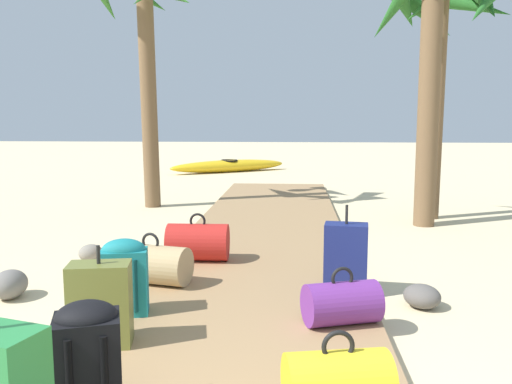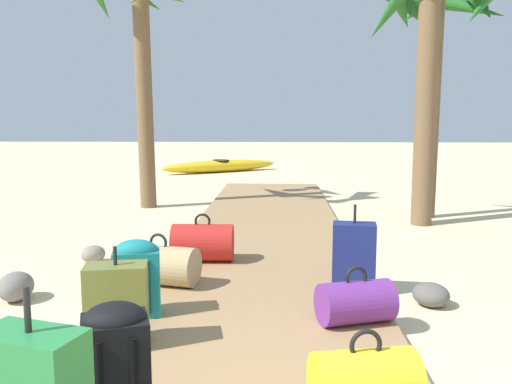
% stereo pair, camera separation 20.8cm
% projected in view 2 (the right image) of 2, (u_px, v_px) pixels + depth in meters
% --- Properties ---
extents(ground_plane, '(60.00, 60.00, 0.00)m').
position_uv_depth(ground_plane, '(263.00, 266.00, 5.51)').
color(ground_plane, beige).
extents(boardwalk, '(1.99, 10.72, 0.08)m').
position_uv_depth(boardwalk, '(266.00, 239.00, 6.57)').
color(boardwalk, '#9E7A51').
rests_on(boardwalk, ground).
extents(duffel_bag_purple, '(0.58, 0.44, 0.41)m').
position_uv_depth(duffel_bag_purple, '(356.00, 302.00, 3.74)').
color(duffel_bag_purple, '#6B2D84').
rests_on(duffel_bag_purple, boardwalk).
extents(backpack_teal, '(0.37, 0.29, 0.56)m').
position_uv_depth(backpack_teal, '(137.00, 276.00, 3.87)').
color(backpack_teal, '#197A7F').
rests_on(backpack_teal, boardwalk).
extents(backpack_black, '(0.37, 0.34, 0.59)m').
position_uv_depth(backpack_black, '(116.00, 360.00, 2.48)').
color(backpack_black, black).
rests_on(backpack_black, boardwalk).
extents(duffel_bag_red, '(0.62, 0.39, 0.49)m').
position_uv_depth(duffel_bag_red, '(203.00, 242.00, 5.38)').
color(duffel_bag_red, red).
rests_on(duffel_bag_red, boardwalk).
extents(suitcase_olive, '(0.42, 0.29, 0.65)m').
position_uv_depth(suitcase_olive, '(117.00, 306.00, 3.33)').
color(suitcase_olive, olive).
rests_on(suitcase_olive, boardwalk).
extents(duffel_bag_tan, '(0.73, 0.49, 0.45)m').
position_uv_depth(duffel_bag_tan, '(159.00, 265.00, 4.62)').
color(duffel_bag_tan, tan).
rests_on(duffel_bag_tan, boardwalk).
extents(duffel_bag_yellow, '(0.56, 0.41, 0.43)m').
position_uv_depth(duffel_bag_yellow, '(365.00, 381.00, 2.59)').
color(duffel_bag_yellow, gold).
rests_on(duffel_bag_yellow, boardwalk).
extents(suitcase_navy, '(0.39, 0.27, 0.70)m').
position_uv_depth(suitcase_navy, '(354.00, 254.00, 4.59)').
color(suitcase_navy, navy).
rests_on(suitcase_navy, boardwalk).
extents(palm_tree_far_right, '(2.30, 2.26, 3.75)m').
position_uv_depth(palm_tree_far_right, '(440.00, 15.00, 7.81)').
color(palm_tree_far_right, brown).
rests_on(palm_tree_far_right, ground).
extents(palm_tree_near_left, '(2.00, 1.91, 4.17)m').
position_uv_depth(palm_tree_near_left, '(141.00, 11.00, 8.63)').
color(palm_tree_near_left, brown).
rests_on(palm_tree_near_left, ground).
extents(kayak, '(3.32, 2.53, 0.35)m').
position_uv_depth(kayak, '(221.00, 166.00, 15.26)').
color(kayak, gold).
rests_on(kayak, ground).
extents(rock_left_mid, '(0.34, 0.34, 0.18)m').
position_uv_depth(rock_left_mid, '(93.00, 254.00, 5.62)').
color(rock_left_mid, gray).
rests_on(rock_left_mid, ground).
extents(rock_left_far, '(0.32, 0.38, 0.24)m').
position_uv_depth(rock_left_far, '(16.00, 287.00, 4.44)').
color(rock_left_far, slate).
rests_on(rock_left_far, ground).
extents(rock_right_mid, '(0.40, 0.41, 0.19)m').
position_uv_depth(rock_right_mid, '(431.00, 295.00, 4.31)').
color(rock_right_mid, '#5B5651').
rests_on(rock_right_mid, ground).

